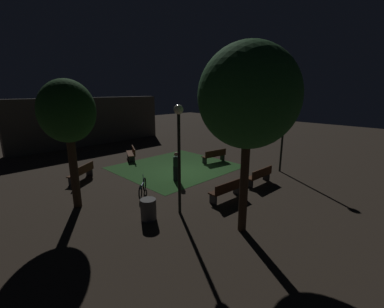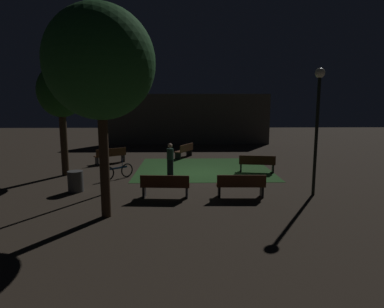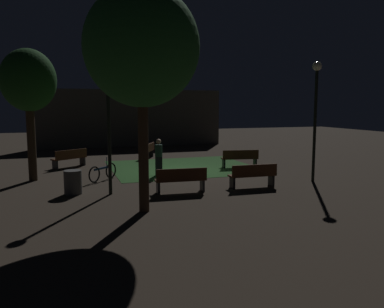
{
  "view_description": "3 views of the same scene",
  "coord_description": "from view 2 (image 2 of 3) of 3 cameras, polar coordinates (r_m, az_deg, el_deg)",
  "views": [
    {
      "loc": [
        -10.22,
        -10.86,
        4.85
      ],
      "look_at": [
        0.37,
        -0.26,
        1.11
      ],
      "focal_mm": 24.17,
      "sensor_mm": 36.0,
      "label": 1
    },
    {
      "loc": [
        -0.69,
        -16.22,
        3.52
      ],
      "look_at": [
        -0.31,
        0.49,
        0.9
      ],
      "focal_mm": 31.08,
      "sensor_mm": 36.0,
      "label": 2
    },
    {
      "loc": [
        -5.29,
        -17.11,
        3.06
      ],
      "look_at": [
        0.57,
        0.44,
        0.73
      ],
      "focal_mm": 36.45,
      "sensor_mm": 36.0,
      "label": 3
    }
  ],
  "objects": [
    {
      "name": "tree_back_right",
      "position": [
        17.01,
        -21.57,
        9.79
      ],
      "size": [
        2.16,
        2.16,
        5.27
      ],
      "color": "#38281C",
      "rests_on": "ground"
    },
    {
      "name": "lamp_post_plaza_west",
      "position": [
        13.19,
        20.78,
        6.96
      ],
      "size": [
        0.36,
        0.36,
        4.74
      ],
      "color": "black",
      "rests_on": "ground"
    },
    {
      "name": "tree_tall_center",
      "position": [
        10.31,
        -15.48,
        14.75
      ],
      "size": [
        3.2,
        3.2,
        6.31
      ],
      "color": "#38281C",
      "rests_on": "ground"
    },
    {
      "name": "bench_path_side",
      "position": [
        12.51,
        8.39,
        -5.26
      ],
      "size": [
        1.81,
        0.53,
        0.88
      ],
      "color": "#512D19",
      "rests_on": "ground"
    },
    {
      "name": "bench_front_left",
      "position": [
        17.05,
        11.09,
        -1.53
      ],
      "size": [
        1.85,
        0.77,
        0.88
      ],
      "color": "#422314",
      "rests_on": "ground"
    },
    {
      "name": "bench_corner",
      "position": [
        19.82,
        -13.81,
        -0.18
      ],
      "size": [
        1.76,
        1.41,
        0.88
      ],
      "color": "#512D19",
      "rests_on": "ground"
    },
    {
      "name": "trash_bin",
      "position": [
        13.97,
        -19.36,
        -4.45
      ],
      "size": [
        0.6,
        0.6,
        0.83
      ],
      "primitive_type": "cylinder",
      "color": "#4C4C4C",
      "rests_on": "ground"
    },
    {
      "name": "grass_lawn",
      "position": [
        17.78,
        1.96,
        -2.51
      ],
      "size": [
        6.95,
        6.37,
        0.01
      ],
      "primitive_type": "cube",
      "color": "#2D6028",
      "rests_on": "ground"
    },
    {
      "name": "lamp_post_near_wall",
      "position": [
        12.89,
        -15.31,
        6.09
      ],
      "size": [
        0.36,
        0.36,
        4.32
      ],
      "color": "black",
      "rests_on": "ground"
    },
    {
      "name": "ground_plane",
      "position": [
        16.61,
        1.09,
        -3.33
      ],
      "size": [
        60.0,
        60.0,
        0.0
      ],
      "primitive_type": "plane",
      "color": "#3D3328"
    },
    {
      "name": "bicycle",
      "position": [
        15.75,
        -12.64,
        -2.96
      ],
      "size": [
        1.25,
        1.25,
        0.93
      ],
      "color": "black",
      "rests_on": "ground"
    },
    {
      "name": "pedestrian",
      "position": [
        15.67,
        -3.77,
        -0.93
      ],
      "size": [
        0.32,
        0.32,
        1.61
      ],
      "color": "black",
      "rests_on": "ground"
    },
    {
      "name": "bench_lawn_edge",
      "position": [
        21.19,
        -1.25,
        0.65
      ],
      "size": [
        1.23,
        1.83,
        0.88
      ],
      "color": "brown",
      "rests_on": "ground"
    },
    {
      "name": "bench_by_lamp",
      "position": [
        12.35,
        -4.63,
        -5.37
      ],
      "size": [
        1.83,
        0.6,
        0.88
      ],
      "color": "#422314",
      "rests_on": "ground"
    },
    {
      "name": "building_wall_backdrop",
      "position": [
        28.02,
        -0.54,
        5.98
      ],
      "size": [
        13.49,
        0.8,
        4.19
      ],
      "primitive_type": "cube",
      "color": "#4C4742",
      "rests_on": "ground"
    }
  ]
}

